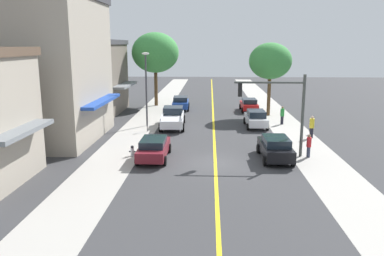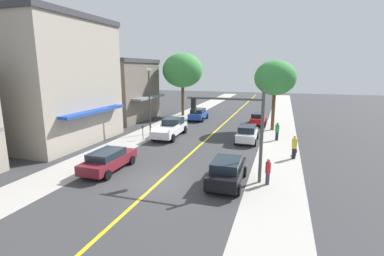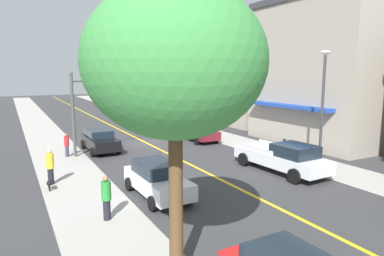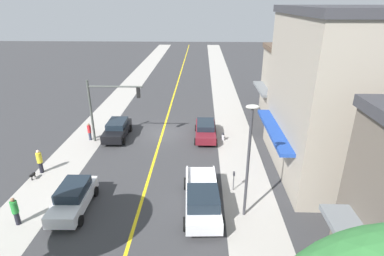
# 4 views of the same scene
# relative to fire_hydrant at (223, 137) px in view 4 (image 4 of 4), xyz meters

# --- Properties ---
(ground_plane) EXTENTS (140.00, 140.00, 0.00)m
(ground_plane) POSITION_rel_fire_hydrant_xyz_m (5.72, -1.39, -0.37)
(ground_plane) COLOR #38383A
(sidewalk_left) EXTENTS (3.37, 126.00, 0.01)m
(sidewalk_left) POSITION_rel_fire_hydrant_xyz_m (-1.16, -1.39, -0.37)
(sidewalk_left) COLOR #ADA8A0
(sidewalk_left) RESTS_ON ground
(sidewalk_right) EXTENTS (3.37, 126.00, 0.01)m
(sidewalk_right) POSITION_rel_fire_hydrant_xyz_m (12.59, -1.39, -0.37)
(sidewalk_right) COLOR #ADA8A0
(sidewalk_right) RESTS_ON ground
(road_centerline_stripe) EXTENTS (0.20, 126.00, 0.00)m
(road_centerline_stripe) POSITION_rel_fire_hydrant_xyz_m (5.72, -1.39, -0.37)
(road_centerline_stripe) COLOR yellow
(road_centerline_stripe) RESTS_ON ground
(pale_office_building) EXTENTS (10.62, 7.73, 7.44)m
(pale_office_building) POSITION_rel_fire_hydrant_xyz_m (-9.65, -6.38, 3.36)
(pale_office_building) COLOR #A39989
(pale_office_building) RESTS_ON ground
(corner_shop_building) EXTENTS (12.99, 10.91, 11.46)m
(corner_shop_building) POSITION_rel_fire_hydrant_xyz_m (-9.66, 4.77, 5.37)
(corner_shop_building) COLOR #A39989
(corner_shop_building) RESTS_ON ground
(fire_hydrant) EXTENTS (0.44, 0.24, 0.75)m
(fire_hydrant) POSITION_rel_fire_hydrant_xyz_m (0.00, 0.00, 0.00)
(fire_hydrant) COLOR silver
(fire_hydrant) RESTS_ON ground
(parking_meter) EXTENTS (0.12, 0.18, 1.39)m
(parking_meter) POSITION_rel_fire_hydrant_xyz_m (-0.20, 7.86, 0.55)
(parking_meter) COLOR #4C4C51
(parking_meter) RESTS_ON ground
(traffic_light_mast) EXTENTS (4.76, 0.32, 5.63)m
(traffic_light_mast) POSITION_rel_fire_hydrant_xyz_m (10.09, 0.46, 3.36)
(traffic_light_mast) COLOR #474C47
(traffic_light_mast) RESTS_ON ground
(street_lamp) EXTENTS (0.70, 0.36, 6.88)m
(street_lamp) POSITION_rel_fire_hydrant_xyz_m (-0.61, 10.37, 3.84)
(street_lamp) COLOR #38383D
(street_lamp) RESTS_ON ground
(white_sedan_right_curb) EXTENTS (2.02, 4.40, 1.60)m
(white_sedan_right_curb) POSITION_rel_fire_hydrant_xyz_m (9.64, 10.18, 0.46)
(white_sedan_right_curb) COLOR silver
(white_sedan_right_curb) RESTS_ON ground
(black_sedan_right_curb) EXTENTS (2.08, 4.52, 1.57)m
(black_sedan_right_curb) POSITION_rel_fire_hydrant_xyz_m (9.73, -0.39, 0.45)
(black_sedan_right_curb) COLOR black
(black_sedan_right_curb) RESTS_ON ground
(maroon_sedan_left_curb) EXTENTS (2.01, 4.72, 1.45)m
(maroon_sedan_left_curb) POSITION_rel_fire_hydrant_xyz_m (1.59, -0.63, 0.40)
(maroon_sedan_left_curb) COLOR maroon
(maroon_sedan_left_curb) RESTS_ON ground
(white_pickup_truck) EXTENTS (2.47, 6.03, 1.76)m
(white_pickup_truck) POSITION_rel_fire_hydrant_xyz_m (1.88, 9.98, 0.52)
(white_pickup_truck) COLOR silver
(white_pickup_truck) RESTS_ON ground
(pedestrian_red_shirt) EXTENTS (0.32, 0.32, 1.60)m
(pedestrian_red_shirt) POSITION_rel_fire_hydrant_xyz_m (12.10, 0.24, 0.48)
(pedestrian_red_shirt) COLOR #33384C
(pedestrian_red_shirt) RESTS_ON ground
(pedestrian_green_shirt) EXTENTS (0.37, 0.37, 1.76)m
(pedestrian_green_shirt) POSITION_rel_fire_hydrant_xyz_m (12.34, 11.64, 0.56)
(pedestrian_green_shirt) COLOR black
(pedestrian_green_shirt) RESTS_ON ground
(pedestrian_yellow_shirt) EXTENTS (0.39, 0.39, 1.84)m
(pedestrian_yellow_shirt) POSITION_rel_fire_hydrant_xyz_m (13.75, 6.03, 0.60)
(pedestrian_yellow_shirt) COLOR black
(pedestrian_yellow_shirt) RESTS_ON ground
(small_dog) EXTENTS (0.26, 0.68, 0.51)m
(small_dog) POSITION_rel_fire_hydrant_xyz_m (13.92, 6.97, -0.03)
(small_dog) COLOR black
(small_dog) RESTS_ON ground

